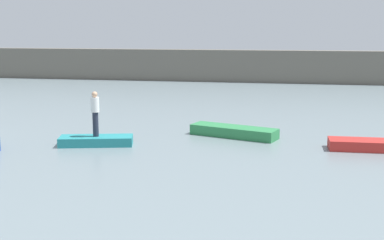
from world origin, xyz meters
TOP-DOWN VIEW (x-y plane):
  - embankment_wall at (0.00, 24.89)m, footprint 80.00×1.20m
  - rowboat_teal at (7.65, 0.91)m, footprint 2.92×1.58m
  - rowboat_green at (12.69, 3.46)m, footprint 3.77×2.09m
  - rowboat_red at (17.89, 2.02)m, footprint 3.00×1.08m
  - person_white_shirt at (7.65, 0.91)m, footprint 0.32×0.32m

SIDE VIEW (x-z plane):
  - rowboat_teal at x=7.65m, z-range 0.00..0.35m
  - rowboat_red at x=17.89m, z-range 0.00..0.38m
  - rowboat_green at x=12.69m, z-range 0.00..0.42m
  - embankment_wall at x=0.00m, z-range 0.00..2.60m
  - person_white_shirt at x=7.65m, z-range 0.45..2.18m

